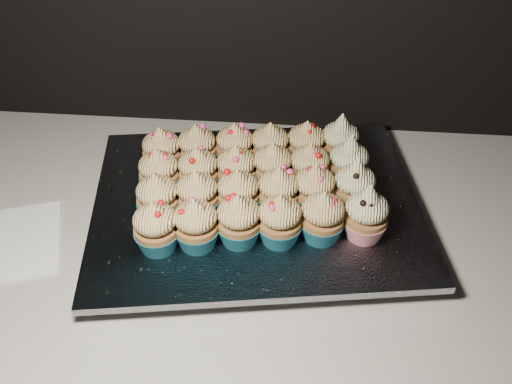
# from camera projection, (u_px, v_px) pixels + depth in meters

# --- Properties ---
(worktop) EXTENTS (2.44, 0.64, 0.04)m
(worktop) POSITION_uv_depth(u_px,v_px,m) (116.00, 234.00, 0.90)
(worktop) COLOR beige
(worktop) RESTS_ON cabinet
(napkin) EXTENTS (0.20, 0.20, 0.00)m
(napkin) POSITION_uv_depth(u_px,v_px,m) (6.00, 244.00, 0.85)
(napkin) COLOR white
(napkin) RESTS_ON worktop
(baking_tray) EXTENTS (0.51, 0.42, 0.02)m
(baking_tray) POSITION_uv_depth(u_px,v_px,m) (256.00, 211.00, 0.89)
(baking_tray) COLOR black
(baking_tray) RESTS_ON worktop
(foil_lining) EXTENTS (0.55, 0.46, 0.01)m
(foil_lining) POSITION_uv_depth(u_px,v_px,m) (256.00, 203.00, 0.88)
(foil_lining) COLOR silver
(foil_lining) RESTS_ON baking_tray
(cupcake_0) EXTENTS (0.06, 0.06, 0.08)m
(cupcake_0) POSITION_uv_depth(u_px,v_px,m) (156.00, 227.00, 0.78)
(cupcake_0) COLOR #1B6C82
(cupcake_0) RESTS_ON foil_lining
(cupcake_1) EXTENTS (0.06, 0.06, 0.08)m
(cupcake_1) POSITION_uv_depth(u_px,v_px,m) (196.00, 225.00, 0.78)
(cupcake_1) COLOR #1B6C82
(cupcake_1) RESTS_ON foil_lining
(cupcake_2) EXTENTS (0.06, 0.06, 0.08)m
(cupcake_2) POSITION_uv_depth(u_px,v_px,m) (239.00, 221.00, 0.79)
(cupcake_2) COLOR #1B6C82
(cupcake_2) RESTS_ON foil_lining
(cupcake_3) EXTENTS (0.06, 0.06, 0.08)m
(cupcake_3) POSITION_uv_depth(u_px,v_px,m) (280.00, 220.00, 0.79)
(cupcake_3) COLOR #1B6C82
(cupcake_3) RESTS_ON foil_lining
(cupcake_4) EXTENTS (0.06, 0.06, 0.08)m
(cupcake_4) POSITION_uv_depth(u_px,v_px,m) (322.00, 217.00, 0.79)
(cupcake_4) COLOR #1B6C82
(cupcake_4) RESTS_ON foil_lining
(cupcake_5) EXTENTS (0.06, 0.06, 0.10)m
(cupcake_5) POSITION_uv_depth(u_px,v_px,m) (366.00, 214.00, 0.79)
(cupcake_5) COLOR red
(cupcake_5) RESTS_ON foil_lining
(cupcake_6) EXTENTS (0.06, 0.06, 0.08)m
(cupcake_6) POSITION_uv_depth(u_px,v_px,m) (158.00, 199.00, 0.82)
(cupcake_6) COLOR #1B6C82
(cupcake_6) RESTS_ON foil_lining
(cupcake_7) EXTENTS (0.06, 0.06, 0.08)m
(cupcake_7) POSITION_uv_depth(u_px,v_px,m) (197.00, 196.00, 0.83)
(cupcake_7) COLOR #1B6C82
(cupcake_7) RESTS_ON foil_lining
(cupcake_8) EXTENTS (0.06, 0.06, 0.08)m
(cupcake_8) POSITION_uv_depth(u_px,v_px,m) (238.00, 194.00, 0.83)
(cupcake_8) COLOR #1B6C82
(cupcake_8) RESTS_ON foil_lining
(cupcake_9) EXTENTS (0.06, 0.06, 0.08)m
(cupcake_9) POSITION_uv_depth(u_px,v_px,m) (278.00, 192.00, 0.83)
(cupcake_9) COLOR #1B6C82
(cupcake_9) RESTS_ON foil_lining
(cupcake_10) EXTENTS (0.06, 0.06, 0.08)m
(cupcake_10) POSITION_uv_depth(u_px,v_px,m) (314.00, 190.00, 0.84)
(cupcake_10) COLOR #1B6C82
(cupcake_10) RESTS_ON foil_lining
(cupcake_11) EXTENTS (0.06, 0.06, 0.10)m
(cupcake_11) POSITION_uv_depth(u_px,v_px,m) (354.00, 187.00, 0.84)
(cupcake_11) COLOR red
(cupcake_11) RESTS_ON foil_lining
(cupcake_12) EXTENTS (0.06, 0.06, 0.08)m
(cupcake_12) POSITION_uv_depth(u_px,v_px,m) (159.00, 173.00, 0.87)
(cupcake_12) COLOR #1B6C82
(cupcake_12) RESTS_ON foil_lining
(cupcake_13) EXTENTS (0.06, 0.06, 0.08)m
(cupcake_13) POSITION_uv_depth(u_px,v_px,m) (198.00, 172.00, 0.87)
(cupcake_13) COLOR #1B6C82
(cupcake_13) RESTS_ON foil_lining
(cupcake_14) EXTENTS (0.06, 0.06, 0.08)m
(cupcake_14) POSITION_uv_depth(u_px,v_px,m) (236.00, 170.00, 0.87)
(cupcake_14) COLOR #1B6C82
(cupcake_14) RESTS_ON foil_lining
(cupcake_15) EXTENTS (0.06, 0.06, 0.08)m
(cupcake_15) POSITION_uv_depth(u_px,v_px,m) (273.00, 167.00, 0.88)
(cupcake_15) COLOR #1B6C82
(cupcake_15) RESTS_ON foil_lining
(cupcake_16) EXTENTS (0.06, 0.06, 0.08)m
(cupcake_16) POSITION_uv_depth(u_px,v_px,m) (309.00, 168.00, 0.88)
(cupcake_16) COLOR #1B6C82
(cupcake_16) RESTS_ON foil_lining
(cupcake_17) EXTENTS (0.06, 0.06, 0.10)m
(cupcake_17) POSITION_uv_depth(u_px,v_px,m) (349.00, 163.00, 0.88)
(cupcake_17) COLOR red
(cupcake_17) RESTS_ON foil_lining
(cupcake_18) EXTENTS (0.06, 0.06, 0.08)m
(cupcake_18) POSITION_uv_depth(u_px,v_px,m) (162.00, 152.00, 0.91)
(cupcake_18) COLOR #1B6C82
(cupcake_18) RESTS_ON foil_lining
(cupcake_19) EXTENTS (0.06, 0.06, 0.08)m
(cupcake_19) POSITION_uv_depth(u_px,v_px,m) (197.00, 148.00, 0.92)
(cupcake_19) COLOR #1B6C82
(cupcake_19) RESTS_ON foil_lining
(cupcake_20) EXTENTS (0.06, 0.06, 0.08)m
(cupcake_20) POSITION_uv_depth(u_px,v_px,m) (235.00, 147.00, 0.92)
(cupcake_20) COLOR #1B6C82
(cupcake_20) RESTS_ON foil_lining
(cupcake_21) EXTENTS (0.06, 0.06, 0.08)m
(cupcake_21) POSITION_uv_depth(u_px,v_px,m) (270.00, 147.00, 0.92)
(cupcake_21) COLOR #1B6C82
(cupcake_21) RESTS_ON foil_lining
(cupcake_22) EXTENTS (0.06, 0.06, 0.08)m
(cupcake_22) POSITION_uv_depth(u_px,v_px,m) (306.00, 145.00, 0.92)
(cupcake_22) COLOR #1B6C82
(cupcake_22) RESTS_ON foil_lining
(cupcake_23) EXTENTS (0.06, 0.06, 0.10)m
(cupcake_23) POSITION_uv_depth(u_px,v_px,m) (340.00, 142.00, 0.93)
(cupcake_23) COLOR red
(cupcake_23) RESTS_ON foil_lining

